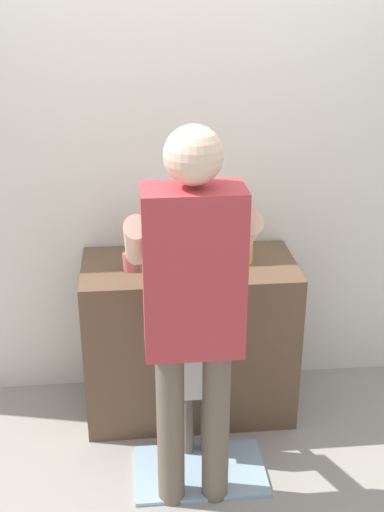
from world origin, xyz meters
name	(u,v)px	position (x,y,z in m)	size (l,w,h in m)	color
ground_plane	(195,439)	(0.00, 0.00, 0.00)	(14.00, 14.00, 0.00)	#9E998E
back_wall	(183,159)	(0.00, 0.62, 1.35)	(4.40, 0.08, 2.70)	silver
vanity_cabinet	(189,338)	(0.00, 0.30, 0.44)	(1.11, 0.54, 0.88)	brown
sink_basin	(190,255)	(0.00, 0.28, 0.94)	(0.35, 0.35, 0.11)	silver
faucet	(186,235)	(0.00, 0.49, 0.96)	(0.18, 0.14, 0.18)	#B7BABF
toothbrush_cup	(129,260)	(-0.31, 0.26, 0.94)	(0.07, 0.07, 0.21)	#D86666
soap_bottle	(247,251)	(0.30, 0.28, 0.95)	(0.06, 0.06, 0.17)	gold
bath_mat	(200,471)	(0.00, -0.25, 0.01)	(0.64, 0.40, 0.02)	#99B7CC
child_toddler	(197,374)	(0.00, -0.10, 0.48)	(0.25, 0.25, 0.80)	#6B5B4C
adult_parent	(193,294)	(-0.05, -0.38, 1.06)	(0.55, 0.57, 1.76)	#6B5B4C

